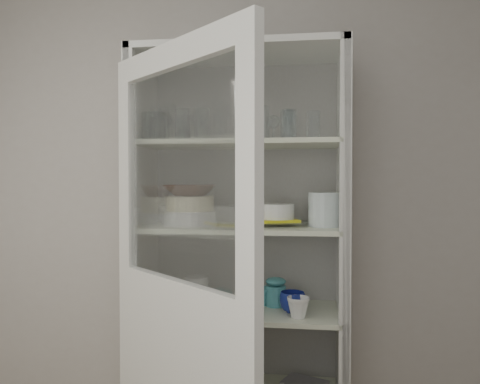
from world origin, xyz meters
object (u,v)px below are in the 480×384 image
Objects in this scene: yellow_trivet at (277,220)px; mug_teal at (262,296)px; goblet_2 at (273,128)px; plate_stack_back at (178,214)px; goblet_0 at (165,128)px; cream_dish at (226,379)px; cream_bowl at (190,203)px; glass_platter at (277,224)px; white_canister at (197,291)px; goblet_3 at (289,125)px; grey_bowl_stack at (324,210)px; terracotta_bowl at (190,190)px; mug_blue at (293,302)px; pantry_cabinet at (242,288)px; measuring_cups at (193,306)px; mug_white at (298,307)px; white_ramekin at (277,211)px; plate_stack_front at (190,218)px; teal_jar at (276,294)px; cupboard_door at (178,340)px; goblet_1 at (199,125)px.

mug_teal is (-0.07, 0.05, -0.38)m from yellow_trivet.
plate_stack_back is (-0.50, 0.06, -0.43)m from goblet_2.
cream_dish is (0.33, -0.08, -1.25)m from goblet_0.
cream_bowl reaches higher than glass_platter.
cream_bowl reaches higher than white_canister.
goblet_3 is 1.15× the size of grey_bowl_stack.
terracotta_bowl is at bearing -59.16° from plate_stack_back.
mug_blue is at bearing -1.20° from terracotta_bowl.
glass_platter is at bearing -17.81° from pantry_cabinet.
terracotta_bowl reaches higher than white_canister.
mug_teal is at bearing 25.22° from measuring_cups.
goblet_3 is 1.82× the size of mug_white.
white_ramekin is (0.53, -0.14, 0.03)m from plate_stack_back.
cream_dish is (-0.25, 0.01, -0.79)m from yellow_trivet.
mug_white is 0.72× the size of white_canister.
plate_stack_front is at bearing -178.20° from grey_bowl_stack.
white_canister is (-0.00, 0.10, 0.05)m from measuring_cups.
white_canister is (-0.45, -0.08, -0.82)m from goblet_3.
measuring_cups is (-0.38, -0.14, -0.04)m from teal_jar.
cupboard_door is 8.74× the size of cream_bowl.
goblet_2 reaches higher than glass_platter.
mug_white is (0.63, -0.28, -0.39)m from plate_stack_back.
white_ramekin is at bearing 6.48° from terracotta_bowl.
teal_jar reaches higher than cream_dish.
yellow_trivet is (0.40, -0.06, -0.47)m from goblet_1.
mug_white is at bearing -59.52° from teal_jar.
teal_jar is at bearing 20.43° from measuring_cups.
goblet_1 is 0.91m from mug_teal.
white_ramekin is 1.05× the size of grey_bowl_stack.
yellow_trivet is at bearing 6.48° from plate_stack_front.
goblet_0 is 1.08m from mug_blue.
yellow_trivet is (0.02, -0.08, -0.45)m from goblet_2.
mug_white is at bearing -10.66° from plate_stack_front.
cupboard_door is at bearing -84.77° from goblet_1.
white_canister is (0.13, -0.13, -0.37)m from plate_stack_back.
mug_white is (0.28, -0.20, -0.03)m from pantry_cabinet.
cream_dish is (-0.25, 0.01, -0.77)m from glass_platter.
goblet_0 is 0.99m from mug_teal.
teal_jar is (-0.23, 0.07, -0.42)m from grey_bowl_stack.
grey_bowl_stack is (0.22, -0.03, 0.01)m from white_ramekin.
terracotta_bowl is at bearing -174.50° from mug_blue.
goblet_2 is 0.55m from cream_bowl.
plate_stack_front is 1.61× the size of grey_bowl_stack.
teal_jar is at bearing 8.83° from cream_dish.
white_ramekin is 1.66× the size of mug_white.
mug_white is (0.52, -0.10, -0.39)m from plate_stack_front.
goblet_0 is at bearing 140.06° from cream_bowl.
cupboard_door is at bearing -138.18° from grey_bowl_stack.
mug_blue reaches higher than measuring_cups.
goblet_1 is 1.31× the size of white_canister.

